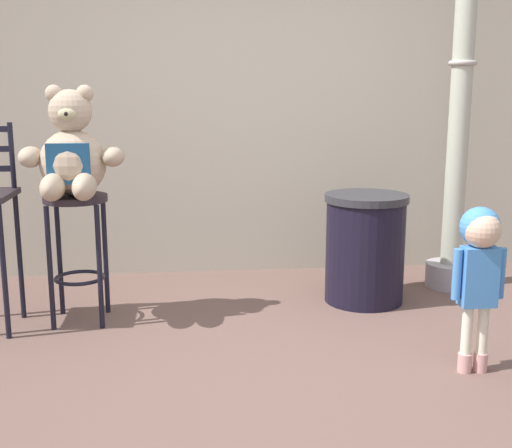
% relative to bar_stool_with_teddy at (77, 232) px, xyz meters
% --- Properties ---
extents(ground_plane, '(24.00, 24.00, 0.00)m').
position_rel_bar_stool_with_teddy_xyz_m(ground_plane, '(1.18, -1.06, -0.58)').
color(ground_plane, brown).
extents(building_wall, '(7.94, 0.30, 3.11)m').
position_rel_bar_stool_with_teddy_xyz_m(building_wall, '(1.18, 1.24, 0.97)').
color(building_wall, '#B2AC97').
rests_on(building_wall, ground_plane).
extents(bar_stool_with_teddy, '(0.39, 0.39, 0.82)m').
position_rel_bar_stool_with_teddy_xyz_m(bar_stool_with_teddy, '(0.00, 0.00, 0.00)').
color(bar_stool_with_teddy, black).
rests_on(bar_stool_with_teddy, ground_plane).
extents(teddy_bear, '(0.63, 0.57, 0.67)m').
position_rel_bar_stool_with_teddy_xyz_m(teddy_bear, '(0.00, -0.03, 0.48)').
color(teddy_bear, tan).
rests_on(teddy_bear, bar_stool_with_teddy).
extents(child_walking, '(0.28, 0.22, 0.88)m').
position_rel_bar_stool_with_teddy_xyz_m(child_walking, '(2.17, -0.99, 0.06)').
color(child_walking, '#D49A94').
rests_on(child_walking, ground_plane).
extents(trash_bin, '(0.57, 0.57, 0.76)m').
position_rel_bar_stool_with_teddy_xyz_m(trash_bin, '(1.91, 0.21, -0.20)').
color(trash_bin, black).
rests_on(trash_bin, ground_plane).
extents(lamppost, '(0.36, 0.36, 2.84)m').
position_rel_bar_stool_with_teddy_xyz_m(lamppost, '(2.65, 0.49, 0.54)').
color(lamppost, '#A59FA2').
rests_on(lamppost, ground_plane).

